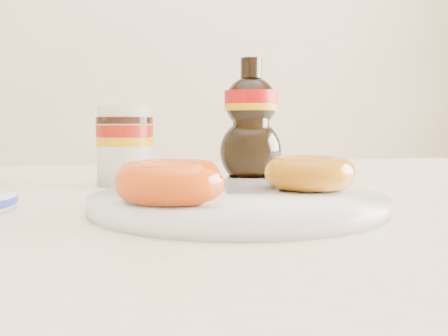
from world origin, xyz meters
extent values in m
cube|color=white|center=(0.00, 1.75, 1.30)|extent=(3.50, 0.10, 2.60)
cube|color=#FDEAC1|center=(0.00, 0.10, 0.73)|extent=(1.40, 0.90, 0.04)
cylinder|color=#C6B28C|center=(0.62, 0.47, 0.35)|extent=(0.06, 0.06, 0.71)
cylinder|color=white|center=(0.01, -0.03, 0.76)|extent=(0.28, 0.28, 0.01)
torus|color=white|center=(0.01, -0.03, 0.76)|extent=(0.28, 0.28, 0.01)
torus|color=#C9430B|center=(-0.05, -0.06, 0.78)|extent=(0.13, 0.13, 0.03)
torus|color=#AE620B|center=(0.10, -0.01, 0.78)|extent=(0.11, 0.11, 0.03)
cylinder|color=white|center=(-0.08, 0.19, 0.79)|extent=(0.07, 0.07, 0.09)
cylinder|color=maroon|center=(-0.08, 0.19, 0.82)|extent=(0.07, 0.07, 0.02)
cylinder|color=#D89905|center=(-0.08, 0.19, 0.81)|extent=(0.07, 0.07, 0.01)
cylinder|color=black|center=(-0.08, 0.19, 0.84)|extent=(0.07, 0.07, 0.01)
cylinder|color=white|center=(-0.08, 0.19, 0.85)|extent=(0.07, 0.07, 0.02)
camera|label=1|loc=(-0.12, -0.48, 0.83)|focal=40.00mm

